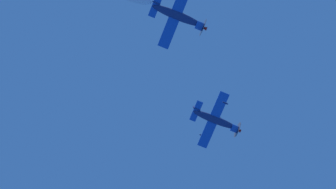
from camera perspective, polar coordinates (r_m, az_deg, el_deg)
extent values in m
ellipsoid|color=navy|center=(76.09, 4.78, -2.56)|extent=(3.18, 6.45, 2.07)
cylinder|color=#194CB2|center=(76.67, 6.74, -3.43)|extent=(1.46, 1.29, 1.38)
cone|color=red|center=(76.81, 7.16, -3.62)|extent=(0.77, 0.86, 0.69)
cylinder|color=#3F3F47|center=(76.78, 7.06, -3.58)|extent=(2.62, 1.08, 2.79)
cube|color=#194CB2|center=(75.95, 4.62, -2.59)|extent=(7.81, 3.35, 2.91)
ellipsoid|color=navy|center=(78.90, 3.49, -4.18)|extent=(0.54, 0.92, 0.40)
ellipsoid|color=navy|center=(73.09, 5.85, -0.87)|extent=(0.54, 0.92, 0.40)
cube|color=#194CB2|center=(75.66, 2.89, -1.69)|extent=(2.92, 1.57, 1.13)
cube|color=navy|center=(75.97, 2.92, -1.41)|extent=(0.72, 1.26, 1.17)
ellipsoid|color=#1E232D|center=(76.40, 5.03, -2.43)|extent=(1.23, 1.66, 0.98)
ellipsoid|color=navy|center=(67.15, 0.93, 8.03)|extent=(3.21, 6.46, 2.00)
cylinder|color=#194CB2|center=(67.39, 3.20, 7.00)|extent=(1.48, 1.29, 1.39)
cone|color=red|center=(67.45, 3.68, 6.77)|extent=(0.78, 0.86, 0.69)
cylinder|color=#3F3F47|center=(67.44, 3.57, 6.83)|extent=(2.68, 1.06, 2.84)
cube|color=#194CB2|center=(67.02, 0.74, 8.01)|extent=(7.72, 3.33, 3.17)
ellipsoid|color=navy|center=(69.74, -0.37, 5.87)|extent=(0.55, 0.92, 0.40)
cube|color=#194CB2|center=(67.08, -1.26, 9.04)|extent=(2.89, 1.56, 1.22)
cube|color=navy|center=(67.44, -1.20, 9.31)|extent=(0.76, 1.25, 1.14)
ellipsoid|color=#1E232D|center=(67.46, 1.23, 8.14)|extent=(1.24, 1.66, 0.98)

